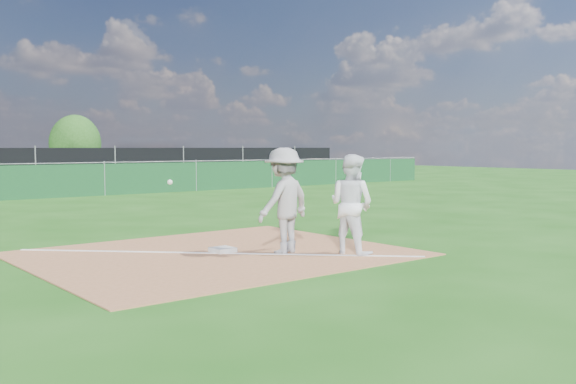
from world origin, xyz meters
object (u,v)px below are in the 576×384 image
object	(u,v)px
runner	(351,204)
tree_right	(75,144)
car_right	(13,169)
play_at_first	(284,200)
first_base	(223,250)

from	to	relation	value
runner	tree_right	size ratio (longest dim) A/B	0.43
car_right	tree_right	distance (m)	8.73
play_at_first	tree_right	xyz separation A→B (m)	(9.13, 33.55, 1.13)
play_at_first	runner	distance (m)	1.15
car_right	tree_right	world-z (taller)	tree_right
first_base	car_right	xyz separation A→B (m)	(4.11, 26.44, 0.59)
play_at_first	first_base	bearing A→B (deg)	136.67
first_base	runner	world-z (taller)	runner
first_base	tree_right	bearing A→B (deg)	73.21
play_at_first	tree_right	world-z (taller)	tree_right
play_at_first	tree_right	bearing A→B (deg)	74.78
runner	tree_right	world-z (taller)	tree_right
first_base	play_at_first	size ratio (longest dim) A/B	0.13
first_base	play_at_first	bearing A→B (deg)	-43.33
play_at_first	car_right	world-z (taller)	play_at_first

